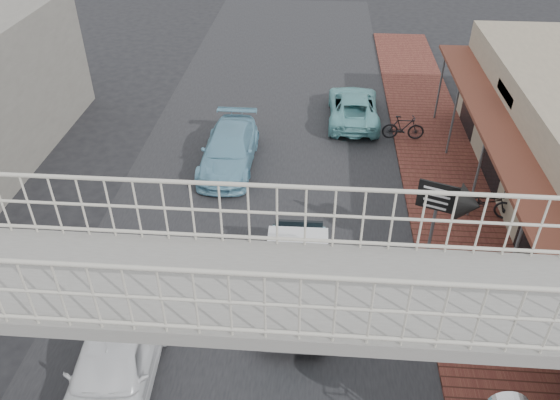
% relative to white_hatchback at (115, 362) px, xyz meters
% --- Properties ---
extents(ground, '(120.00, 120.00, 0.00)m').
position_rel_white_hatchback_xyz_m(ground, '(2.43, 2.13, -0.78)').
color(ground, black).
rests_on(ground, ground).
extents(road_strip, '(10.00, 60.00, 0.01)m').
position_rel_white_hatchback_xyz_m(road_strip, '(2.43, 2.13, -0.78)').
color(road_strip, black).
rests_on(road_strip, ground).
extents(sidewalk, '(3.00, 40.00, 0.10)m').
position_rel_white_hatchback_xyz_m(sidewalk, '(8.93, 5.13, -0.73)').
color(sidewalk, brown).
rests_on(sidewalk, ground).
extents(footbridge, '(16.40, 2.40, 6.34)m').
position_rel_white_hatchback_xyz_m(footbridge, '(2.43, -1.87, 2.40)').
color(footbridge, gray).
rests_on(footbridge, ground).
extents(white_hatchback, '(2.08, 4.68, 1.56)m').
position_rel_white_hatchback_xyz_m(white_hatchback, '(0.00, 0.00, 0.00)').
color(white_hatchback, white).
rests_on(white_hatchback, ground).
extents(dark_sedan, '(1.60, 4.07, 1.32)m').
position_rel_white_hatchback_xyz_m(dark_sedan, '(3.70, 3.11, -0.12)').
color(dark_sedan, black).
rests_on(dark_sedan, ground).
extents(angkot_curb, '(2.07, 4.48, 1.24)m').
position_rel_white_hatchback_xyz_m(angkot_curb, '(5.81, 13.85, -0.16)').
color(angkot_curb, '#6AB3B7').
rests_on(angkot_curb, ground).
extents(angkot_far, '(1.92, 4.63, 1.34)m').
position_rel_white_hatchback_xyz_m(angkot_far, '(1.09, 9.77, -0.11)').
color(angkot_far, '#72ACC6').
rests_on(angkot_far, ground).
extents(angkot_van, '(1.70, 3.62, 1.76)m').
position_rel_white_hatchback_xyz_m(angkot_van, '(3.94, 2.67, 0.34)').
color(angkot_van, black).
rests_on(angkot_van, ground).
extents(motorcycle_near, '(2.01, 1.25, 1.00)m').
position_rel_white_hatchback_xyz_m(motorcycle_near, '(9.83, 7.24, -0.18)').
color(motorcycle_near, black).
rests_on(motorcycle_near, sidewalk).
extents(motorcycle_far, '(1.67, 0.47, 1.00)m').
position_rel_white_hatchback_xyz_m(motorcycle_far, '(7.73, 12.14, -0.18)').
color(motorcycle_far, black).
rests_on(motorcycle_far, sidewalk).
extents(arrow_sign, '(1.74, 1.17, 2.88)m').
position_rel_white_hatchback_xyz_m(arrow_sign, '(8.29, 4.40, 1.64)').
color(arrow_sign, '#59595B').
rests_on(arrow_sign, sidewalk).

